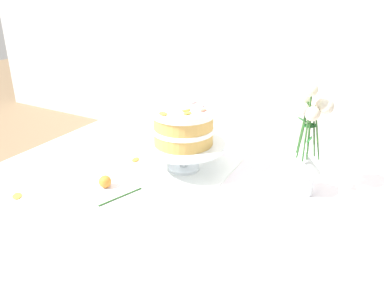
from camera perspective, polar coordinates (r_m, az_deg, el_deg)
The scene contains 8 objects.
dining_table at distance 1.32m, azimuth 0.43°, elevation -9.41°, with size 1.40×1.00×0.74m.
linen_napkin at distance 1.37m, azimuth -1.21°, elevation -3.68°, with size 0.32×0.32×0.00m, color white.
cake_stand at distance 1.33m, azimuth -1.24°, elevation -0.54°, with size 0.29×0.29×0.10m.
layer_cake at distance 1.30m, azimuth -1.27°, elevation 2.66°, with size 0.21×0.21×0.13m.
flower_vase at distance 1.21m, azimuth 16.44°, elevation -0.32°, with size 0.12×0.11×0.36m.
fallen_rose at distance 1.27m, azimuth -12.53°, elevation -5.52°, with size 0.13×0.15×0.04m.
loose_petal_0 at distance 1.32m, azimuth -24.31°, elevation -6.95°, with size 0.04×0.03×0.01m, color yellow.
loose_petal_1 at distance 1.45m, azimuth -8.30°, elevation -2.28°, with size 0.04×0.03×0.00m, color orange.
Camera 1 is at (0.54, -1.00, 1.36)m, focal length 36.31 mm.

